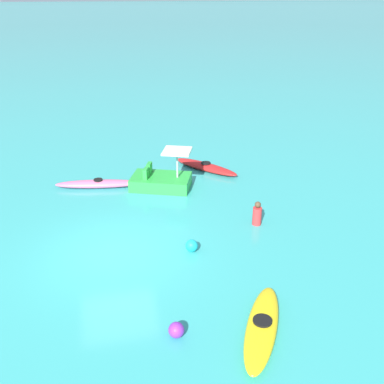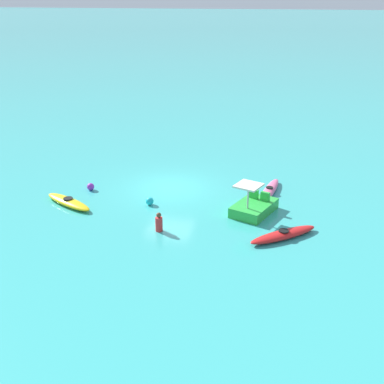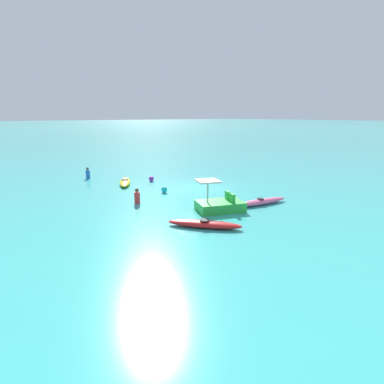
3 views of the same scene
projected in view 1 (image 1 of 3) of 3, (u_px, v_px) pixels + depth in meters
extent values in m
plane|color=#38ADA8|center=(114.00, 253.00, 14.05)|extent=(600.00, 600.00, 0.00)
ellipsoid|color=yellow|center=(262.00, 327.00, 10.78)|extent=(3.16, 2.11, 0.32)
cylinder|color=black|center=(262.00, 321.00, 10.70)|extent=(0.63, 0.63, 0.05)
ellipsoid|color=pink|center=(98.00, 184.00, 18.63)|extent=(1.10, 3.62, 0.32)
cylinder|color=black|center=(98.00, 180.00, 18.56)|extent=(0.42, 0.42, 0.05)
ellipsoid|color=red|center=(206.00, 167.00, 20.41)|extent=(3.01, 2.70, 0.32)
cylinder|color=black|center=(206.00, 163.00, 20.34)|extent=(0.62, 0.62, 0.05)
cube|color=green|center=(161.00, 182.00, 18.60)|extent=(2.24, 2.77, 0.50)
cube|color=green|center=(149.00, 168.00, 18.75)|extent=(0.47, 0.30, 0.44)
cube|color=green|center=(146.00, 173.00, 18.21)|extent=(0.47, 0.30, 0.44)
cylinder|color=#B2B2B7|center=(177.00, 165.00, 18.17)|extent=(0.08, 0.08, 1.10)
cube|color=silver|center=(177.00, 151.00, 17.93)|extent=(1.41, 1.41, 0.08)
sphere|color=#19B7C6|center=(192.00, 246.00, 14.09)|extent=(0.40, 0.40, 0.40)
sphere|color=purple|center=(176.00, 330.00, 10.62)|extent=(0.39, 0.39, 0.39)
cylinder|color=red|center=(257.00, 216.00, 15.65)|extent=(0.38, 0.38, 0.65)
sphere|color=brown|center=(258.00, 205.00, 15.46)|extent=(0.22, 0.22, 0.22)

